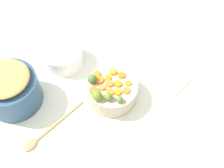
% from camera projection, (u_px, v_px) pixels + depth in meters
% --- Properties ---
extents(tabletop, '(2.40, 2.40, 0.02)m').
position_uv_depth(tabletop, '(104.00, 104.00, 1.22)').
color(tabletop, white).
rests_on(tabletop, ground).
extents(serving_bowl_carrots, '(0.22, 0.22, 0.09)m').
position_uv_depth(serving_bowl_carrots, '(112.00, 91.00, 1.19)').
color(serving_bowl_carrots, '#B8A991').
rests_on(serving_bowl_carrots, tabletop).
extents(metal_pot, '(0.24, 0.24, 0.14)m').
position_uv_depth(metal_pot, '(12.00, 91.00, 1.16)').
color(metal_pot, '#2E4C6E').
rests_on(metal_pot, tabletop).
extents(stuffing_mound, '(0.20, 0.20, 0.04)m').
position_uv_depth(stuffing_mound, '(5.00, 78.00, 1.08)').
color(stuffing_mound, tan).
rests_on(stuffing_mound, metal_pot).
extents(carrot_slice_0, '(0.04, 0.04, 0.01)m').
position_uv_depth(carrot_slice_0, '(110.00, 92.00, 1.13)').
color(carrot_slice_0, orange).
rests_on(carrot_slice_0, serving_bowl_carrots).
extents(carrot_slice_1, '(0.04, 0.04, 0.01)m').
position_uv_depth(carrot_slice_1, '(108.00, 78.00, 1.17)').
color(carrot_slice_1, orange).
rests_on(carrot_slice_1, serving_bowl_carrots).
extents(carrot_slice_2, '(0.04, 0.04, 0.01)m').
position_uv_depth(carrot_slice_2, '(118.00, 92.00, 1.13)').
color(carrot_slice_2, orange).
rests_on(carrot_slice_2, serving_bowl_carrots).
extents(carrot_slice_3, '(0.03, 0.03, 0.01)m').
position_uv_depth(carrot_slice_3, '(118.00, 84.00, 1.15)').
color(carrot_slice_3, orange).
rests_on(carrot_slice_3, serving_bowl_carrots).
extents(carrot_slice_4, '(0.03, 0.03, 0.01)m').
position_uv_depth(carrot_slice_4, '(103.00, 87.00, 1.14)').
color(carrot_slice_4, orange).
rests_on(carrot_slice_4, serving_bowl_carrots).
extents(carrot_slice_5, '(0.04, 0.04, 0.01)m').
position_uv_depth(carrot_slice_5, '(122.00, 75.00, 1.18)').
color(carrot_slice_5, orange).
rests_on(carrot_slice_5, serving_bowl_carrots).
extents(carrot_slice_6, '(0.05, 0.05, 0.01)m').
position_uv_depth(carrot_slice_6, '(100.00, 80.00, 1.17)').
color(carrot_slice_6, orange).
rests_on(carrot_slice_6, serving_bowl_carrots).
extents(carrot_slice_7, '(0.04, 0.04, 0.01)m').
position_uv_depth(carrot_slice_7, '(113.00, 72.00, 1.19)').
color(carrot_slice_7, orange).
rests_on(carrot_slice_7, serving_bowl_carrots).
extents(carrot_slice_8, '(0.04, 0.04, 0.01)m').
position_uv_depth(carrot_slice_8, '(126.00, 91.00, 1.14)').
color(carrot_slice_8, orange).
rests_on(carrot_slice_8, serving_bowl_carrots).
extents(carrot_slice_9, '(0.04, 0.04, 0.01)m').
position_uv_depth(carrot_slice_9, '(109.00, 84.00, 1.15)').
color(carrot_slice_9, orange).
rests_on(carrot_slice_9, serving_bowl_carrots).
extents(carrot_slice_10, '(0.05, 0.05, 0.01)m').
position_uv_depth(carrot_slice_10, '(94.00, 91.00, 1.13)').
color(carrot_slice_10, orange).
rests_on(carrot_slice_10, serving_bowl_carrots).
extents(carrot_slice_11, '(0.04, 0.04, 0.01)m').
position_uv_depth(carrot_slice_11, '(96.00, 74.00, 1.18)').
color(carrot_slice_11, orange).
rests_on(carrot_slice_11, serving_bowl_carrots).
extents(carrot_slice_12, '(0.03, 0.03, 0.01)m').
position_uv_depth(carrot_slice_12, '(128.00, 83.00, 1.16)').
color(carrot_slice_12, orange).
rests_on(carrot_slice_12, serving_bowl_carrots).
extents(brussels_sprout_0, '(0.04, 0.04, 0.04)m').
position_uv_depth(brussels_sprout_0, '(92.00, 79.00, 1.15)').
color(brussels_sprout_0, '#4D7035').
rests_on(brussels_sprout_0, serving_bowl_carrots).
extents(brussels_sprout_1, '(0.03, 0.03, 0.03)m').
position_uv_depth(brussels_sprout_1, '(108.00, 97.00, 1.10)').
color(brussels_sprout_1, olive).
rests_on(brussels_sprout_1, serving_bowl_carrots).
extents(brussels_sprout_2, '(0.03, 0.03, 0.03)m').
position_uv_depth(brussels_sprout_2, '(120.00, 99.00, 1.10)').
color(brussels_sprout_2, '#597C3E').
rests_on(brussels_sprout_2, serving_bowl_carrots).
extents(brussels_sprout_3, '(0.04, 0.04, 0.04)m').
position_uv_depth(brussels_sprout_3, '(97.00, 96.00, 1.10)').
color(brussels_sprout_3, olive).
rests_on(brussels_sprout_3, serving_bowl_carrots).
extents(wooden_spoon, '(0.17, 0.29, 0.01)m').
position_uv_depth(wooden_spoon, '(43.00, 134.00, 1.12)').
color(wooden_spoon, tan).
rests_on(wooden_spoon, tabletop).
extents(casserole_dish, '(0.19, 0.19, 0.09)m').
position_uv_depth(casserole_dish, '(63.00, 56.00, 1.30)').
color(casserole_dish, white).
rests_on(casserole_dish, tabletop).
extents(dish_towel, '(0.19, 0.17, 0.01)m').
position_uv_depth(dish_towel, '(171.00, 77.00, 1.28)').
color(dish_towel, beige).
rests_on(dish_towel, tabletop).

